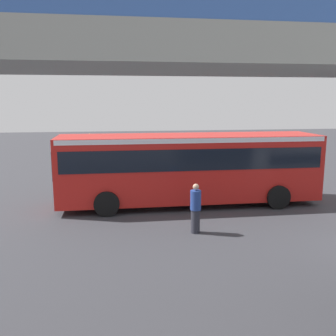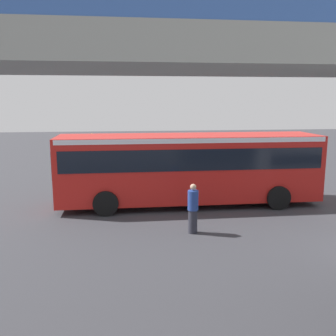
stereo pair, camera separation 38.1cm
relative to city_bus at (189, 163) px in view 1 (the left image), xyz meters
The scene contains 8 objects.
ground 2.06m from the city_bus, 116.04° to the right, with size 80.00×80.00×0.00m, color #38383D.
city_bus is the anchor object (origin of this frame).
pedestrian 3.83m from the city_bus, 82.03° to the left, with size 0.38×0.38×1.79m.
traffic_sign 6.94m from the city_bus, 47.55° to the right, with size 0.08×0.60×2.80m.
lane_dash_leftmost 5.54m from the city_bus, 146.93° to the right, with size 2.00×0.20×0.01m, color silver.
lane_dash_left 3.43m from the city_bus, 97.31° to the right, with size 2.00×0.20×0.01m, color silver.
lane_dash_centre 4.98m from the city_bus, 38.01° to the right, with size 2.00×0.20×0.01m, color silver.
pedestrian_overpass 10.59m from the city_bus, 92.06° to the left, with size 26.63×2.60×6.71m.
Camera 1 is at (3.63, 16.66, 4.66)m, focal length 39.36 mm.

